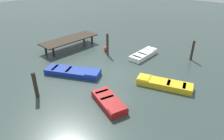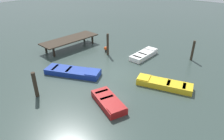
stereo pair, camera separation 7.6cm
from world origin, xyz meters
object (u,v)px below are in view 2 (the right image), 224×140
Objects in this scene: marker_buoy at (106,48)px; mooring_piling_center at (35,85)px; rowboat_red at (109,102)px; rowboat_white at (144,55)px; dock_segment at (70,40)px; mooring_piling_far_right at (108,44)px; rowboat_yellow at (164,84)px; rowboat_blue at (73,72)px; mooring_piling_far_left at (193,51)px.

mooring_piling_center is at bearing -169.14° from marker_buoy.
marker_buoy is (8.35, 1.60, -0.57)m from mooring_piling_center.
mooring_piling_center is (-2.25, 4.05, 0.63)m from rowboat_red.
mooring_piling_center is (-9.61, 1.90, 0.63)m from rowboat_white.
rowboat_white is (2.84, -6.83, -0.63)m from dock_segment.
rowboat_red is at bearing -138.53° from mooring_piling_far_right.
rowboat_white is at bearing -70.18° from marker_buoy.
mooring_piling_far_right is at bearing -125.22° from marker_buoy.
rowboat_yellow is at bearing -89.88° from dock_segment.
mooring_piling_far_right is (4.51, 0.45, 0.79)m from rowboat_blue.
dock_segment is at bearing 117.58° from rowboat_blue.
rowboat_yellow is 5.56m from mooring_piling_far_left.
rowboat_blue is 1.13× the size of rowboat_yellow.
marker_buoy reaches higher than rowboat_yellow.
rowboat_blue and rowboat_white have the same top height.
rowboat_blue is 2.47× the size of mooring_piling_far_left.
rowboat_red is 9.57m from mooring_piling_far_left.
mooring_piling_far_left is (5.51, 0.18, 0.66)m from rowboat_yellow.
mooring_piling_far_right is (1.09, -4.01, 0.16)m from dock_segment.
rowboat_yellow and rowboat_white have the same top height.
rowboat_white is at bearing -64.10° from dock_segment.
dock_segment is 10.59m from rowboat_yellow.
mooring_piling_far_right is at bearing 70.76° from rowboat_blue.
mooring_piling_far_right reaches higher than mooring_piling_far_left.
dock_segment is 1.88× the size of rowboat_white.
rowboat_yellow is 4.23m from rowboat_red.
rowboat_blue is 5.13m from marker_buoy.
rowboat_yellow is 6.79m from mooring_piling_far_right.
rowboat_blue is 6.71m from rowboat_yellow.
dock_segment is 2.94× the size of mooring_piling_far_right.
mooring_piling_center reaches higher than rowboat_red.
rowboat_yellow is (-0.59, -10.55, -0.63)m from dock_segment.
marker_buoy is at bearing 10.86° from mooring_piling_center.
mooring_piling_far_left is at bearing 29.77° from rowboat_blue.
mooring_piling_center is at bearing -140.62° from dock_segment.
marker_buoy is at bearing 154.42° from rowboat_red.
rowboat_red is 4.67m from mooring_piling_center.
rowboat_yellow is 5.06m from rowboat_white.
rowboat_blue is 3.44m from mooring_piling_center.
mooring_piling_far_left reaches higher than rowboat_white.
rowboat_yellow is 2.25× the size of mooring_piling_center.
dock_segment is 8.38m from mooring_piling_center.
rowboat_white is at bearing 44.35° from rowboat_blue.
rowboat_red is at bearing 51.17° from rowboat_yellow.
mooring_piling_center reaches higher than rowboat_white.
mooring_piling_far_left reaches higher than dock_segment.
dock_segment reaches higher than rowboat_white.
dock_segment is 1.54× the size of rowboat_yellow.
rowboat_white is at bearing -58.19° from mooring_piling_far_right.
mooring_piling_center is at bearing -107.00° from rowboat_blue.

